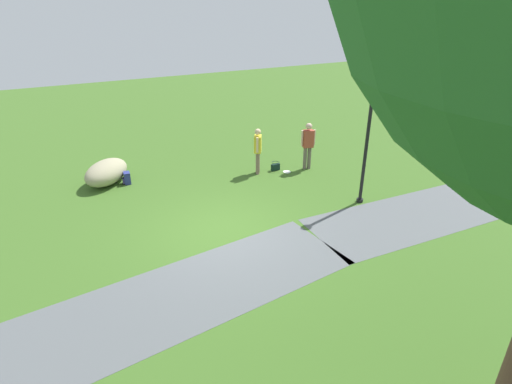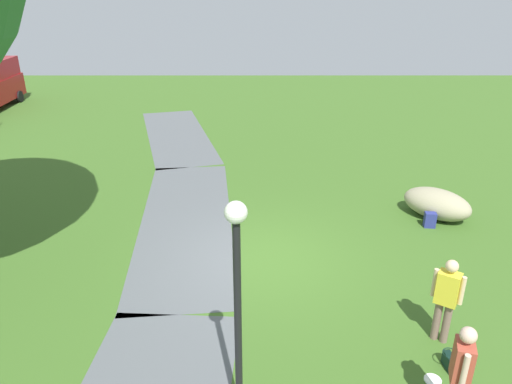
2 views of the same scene
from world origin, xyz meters
The scene contains 10 objects.
ground_plane centered at (0.00, 0.00, 0.00)m, with size 48.00×48.00×0.00m, color #3B6122.
footpath_segment_near centered at (-6.01, 1.85, 0.00)m, with size 8.12×2.79×0.01m.
footpath_segment_mid centered at (1.97, 2.01, 0.00)m, with size 8.19×3.11×0.01m.
lamp_post centered at (-4.36, 0.39, 2.13)m, with size 0.28×0.28×3.44m.
lawn_boulder centered at (2.15, -4.67, 0.39)m, with size 2.02×2.05×0.78m.
woman_with_handbag centered at (-2.69, -3.06, 0.93)m, with size 0.40×0.45×1.62m.
man_near_boulder centered at (-4.46, -2.59, 0.99)m, with size 0.50×0.33×1.70m.
handbag_on_grass centered at (-3.38, -2.98, 0.14)m, with size 0.33×0.29×0.31m.
backpack_by_boulder centered at (1.59, -4.32, 0.19)m, with size 0.28×0.30×0.40m.
frisbee_on_grass centered at (-3.65, -2.64, 0.01)m, with size 0.27×0.27×0.02m.
Camera 1 is at (3.61, 8.62, 5.58)m, focal length 28.44 mm.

